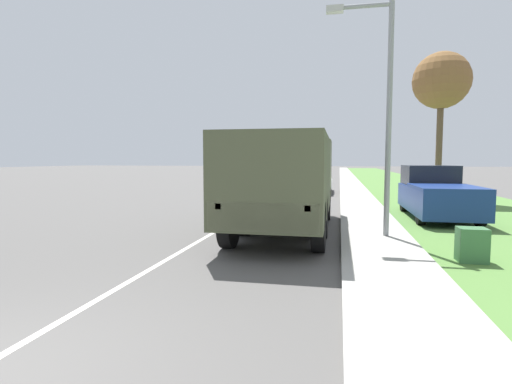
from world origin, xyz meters
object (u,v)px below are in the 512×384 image
at_px(car_second_ahead, 283,174).
at_px(military_truck, 286,177).
at_px(car_nearest_ahead, 317,182).
at_px(lamp_post, 380,94).
at_px(pickup_truck, 436,193).

bearing_deg(car_second_ahead, military_truck, -81.78).
relative_size(car_nearest_ahead, lamp_post, 0.80).
height_order(military_truck, lamp_post, lamp_post).
height_order(military_truck, car_nearest_ahead, military_truck).
relative_size(pickup_truck, lamp_post, 0.86).
distance_m(car_second_ahead, pickup_truck, 25.29).
bearing_deg(car_second_ahead, car_nearest_ahead, -72.96).
distance_m(car_nearest_ahead, car_second_ahead, 13.90).
bearing_deg(car_nearest_ahead, pickup_truck, -64.82).
bearing_deg(car_nearest_ahead, car_second_ahead, 107.04).
bearing_deg(lamp_post, military_truck, 164.27).
relative_size(military_truck, car_second_ahead, 1.93).
relative_size(military_truck, car_nearest_ahead, 1.56).
bearing_deg(military_truck, car_second_ahead, 98.22).
relative_size(car_second_ahead, pickup_truck, 0.76).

